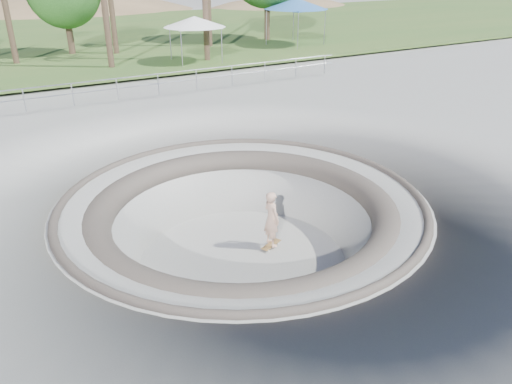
# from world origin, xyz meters

# --- Properties ---
(ground) EXTENTS (180.00, 180.00, 0.00)m
(ground) POSITION_xyz_m (0.00, 0.00, 0.00)
(ground) COLOR #979793
(ground) RESTS_ON ground
(skate_bowl) EXTENTS (14.00, 14.00, 4.10)m
(skate_bowl) POSITION_xyz_m (0.00, 0.00, -1.83)
(skate_bowl) COLOR #979793
(skate_bowl) RESTS_ON ground
(grass_strip) EXTENTS (180.00, 36.00, 0.12)m
(grass_strip) POSITION_xyz_m (0.00, 34.00, 0.22)
(grass_strip) COLOR #345823
(grass_strip) RESTS_ON ground
(distant_hills) EXTENTS (103.20, 45.00, 28.60)m
(distant_hills) POSITION_xyz_m (3.78, 57.17, -7.02)
(distant_hills) COLOR brown
(distant_hills) RESTS_ON ground
(safety_railing) EXTENTS (25.00, 0.06, 1.03)m
(safety_railing) POSITION_xyz_m (0.00, 12.00, 0.69)
(safety_railing) COLOR #94969C
(safety_railing) RESTS_ON ground
(skateboard) EXTENTS (0.82, 0.53, 0.08)m
(skateboard) POSITION_xyz_m (1.06, 0.13, -1.83)
(skateboard) COLOR olive
(skateboard) RESTS_ON ground
(skater) EXTENTS (0.44, 0.66, 1.76)m
(skater) POSITION_xyz_m (1.06, 0.13, -0.94)
(skater) COLOR tan
(skater) RESTS_ON skateboard
(canopy_white) EXTENTS (5.36, 5.36, 2.72)m
(canopy_white) POSITION_xyz_m (6.92, 18.58, 2.66)
(canopy_white) COLOR #94969C
(canopy_white) RESTS_ON ground
(canopy_blue) EXTENTS (6.34, 6.34, 3.32)m
(canopy_blue) POSITION_xyz_m (16.26, 21.21, 3.19)
(canopy_blue) COLOR #94969C
(canopy_blue) RESTS_ON ground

